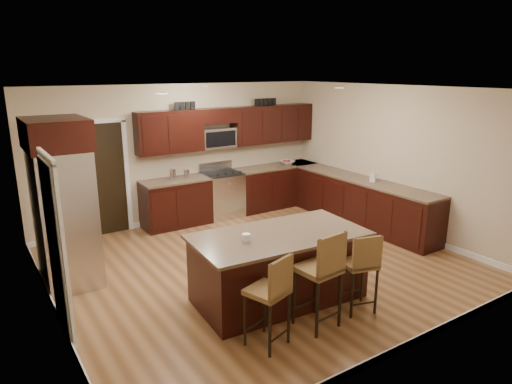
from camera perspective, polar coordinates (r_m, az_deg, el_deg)
floor at (r=7.27m, az=0.61°, el=-9.01°), size 6.00×6.00×0.00m
ceiling at (r=6.63m, az=0.68°, el=12.77°), size 6.00×6.00×0.00m
wall_back at (r=9.19m, az=-8.99°, el=4.79°), size 6.00×0.00×6.00m
wall_left at (r=5.78m, az=-24.91°, el=-2.65°), size 0.00×5.50×5.50m
wall_right at (r=8.82m, az=17.09°, el=3.87°), size 0.00×5.50×5.50m
base_cabinets at (r=9.27m, az=5.41°, el=-0.63°), size 4.02×3.96×0.92m
upper_cabinets at (r=9.44m, az=-2.87°, el=8.25°), size 4.00×0.33×0.80m
range at (r=9.42m, az=-4.25°, el=-0.29°), size 0.76×0.64×1.11m
microwave at (r=9.31m, az=-4.85°, el=6.75°), size 0.76×0.31×0.40m
doorway at (r=8.71m, az=-18.78°, el=1.44°), size 0.85×0.03×2.06m
pantry_door at (r=5.60m, az=-23.85°, el=-6.65°), size 0.03×0.80×2.04m
letter_decor at (r=9.33m, az=-3.68°, el=10.96°), size 2.20×0.03×0.15m
island at (r=6.10m, az=2.84°, el=-9.55°), size 2.33×1.34×0.92m
stool_left at (r=5.01m, az=1.99°, el=-12.27°), size 0.51×0.51×1.08m
stool_mid at (r=5.37m, az=8.32°, el=-9.53°), size 0.49×0.49×1.20m
stool_right at (r=5.83m, az=13.04°, el=-8.76°), size 0.48×0.48×1.05m
refrigerator at (r=6.83m, az=-22.96°, el=-1.16°), size 0.79×1.03×2.35m
floor_mat at (r=8.98m, az=2.83°, el=-4.16°), size 1.11×0.89×0.01m
fruit_bowl at (r=10.19m, az=3.90°, el=3.73°), size 0.32×0.32×0.08m
soap_bottle at (r=8.82m, az=14.43°, el=1.94°), size 0.13×0.13×0.22m
canister_tall at (r=8.83m, az=-10.37°, el=2.16°), size 0.12×0.12×0.21m
canister_short at (r=8.95m, az=-8.68°, el=2.25°), size 0.11×0.11×0.16m
island_jar at (r=5.63m, az=-1.23°, el=-5.73°), size 0.10×0.10×0.10m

